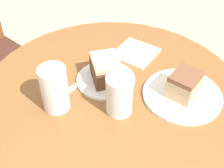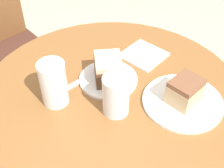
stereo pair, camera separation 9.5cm
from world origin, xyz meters
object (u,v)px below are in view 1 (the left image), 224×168
plate_far (182,95)px  glass_water (55,90)px  plate_near (106,80)px  cake_slice_near (106,69)px  cake_slice_far (184,84)px  glass_lemonade (119,97)px

plate_far → glass_water: (-0.23, 0.31, 0.06)m
plate_near → cake_slice_near: bearing=-45.0°
plate_near → cake_slice_far: 0.25m
plate_far → plate_near: bearing=103.1°
cake_slice_near → plate_far: bearing=-76.9°
plate_near → plate_far: bearing=-76.9°
cake_slice_near → glass_lemonade: (-0.09, -0.10, 0.00)m
glass_lemonade → glass_water: (-0.08, 0.17, 0.01)m
glass_lemonade → glass_water: glass_water is taller
plate_far → glass_water: size_ratio=1.71×
plate_near → cake_slice_far: size_ratio=1.87×
glass_lemonade → plate_near: bearing=47.3°
cake_slice_near → cake_slice_far: bearing=-76.9°
plate_near → cake_slice_far: cake_slice_far is taller
cake_slice_near → glass_water: (-0.17, 0.07, 0.02)m
cake_slice_far → glass_lemonade: (-0.15, 0.14, 0.01)m
glass_lemonade → glass_water: size_ratio=0.88×
plate_far → glass_water: bearing=126.0°
cake_slice_far → glass_lemonade: glass_lemonade is taller
plate_far → glass_lemonade: glass_lemonade is taller
cake_slice_near → glass_lemonade: 0.14m
plate_near → plate_far: same height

